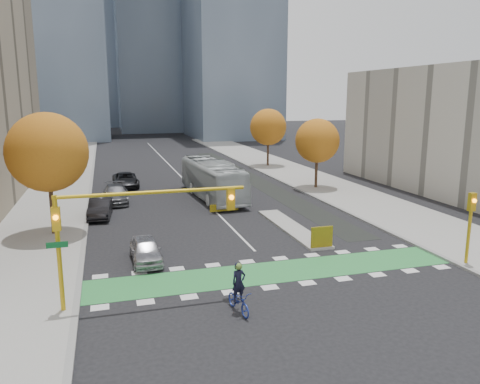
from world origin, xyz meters
TOP-DOWN VIEW (x-y plane):
  - ground at (0.00, 0.00)m, footprint 300.00×300.00m
  - sidewalk_west at (-13.50, 20.00)m, footprint 7.00×120.00m
  - sidewalk_east at (13.50, 20.00)m, footprint 7.00×120.00m
  - curb_west at (-10.00, 20.00)m, footprint 0.30×120.00m
  - curb_east at (10.00, 20.00)m, footprint 0.30×120.00m
  - bike_crossing at (0.00, 1.50)m, footprint 20.00×3.00m
  - centre_line at (0.00, 40.00)m, footprint 0.15×70.00m
  - bike_lane_paint at (7.50, 30.00)m, footprint 2.50×50.00m
  - median_island at (4.00, 9.00)m, footprint 1.60×10.00m
  - hazard_board at (4.00, 4.20)m, footprint 1.40×0.12m
  - tower_ne at (20.00, 85.00)m, footprint 18.00×24.00m
  - tree_west at (-12.00, 12.00)m, footprint 5.20×5.20m
  - tree_east_near at (12.00, 22.00)m, footprint 4.40×4.40m
  - tree_east_far at (12.50, 38.00)m, footprint 4.80×4.80m
  - traffic_signal_west at (-7.93, -0.51)m, footprint 8.53×0.56m
  - traffic_signal_east at (10.50, -0.51)m, footprint 0.35×0.43m
  - cyclist at (-3.20, -2.54)m, footprint 1.02×2.03m
  - bus at (0.95, 20.75)m, footprint 3.72×12.59m
  - parked_car_a at (-6.50, 5.00)m, footprint 1.71×4.10m
  - parked_car_b at (-9.00, 16.10)m, footprint 1.98×4.68m
  - parked_car_c at (-7.70, 21.10)m, footprint 2.22×5.33m
  - parked_car_d at (-6.50, 28.39)m, footprint 2.62×5.33m

SIDE VIEW (x-z plane):
  - ground at x=0.00m, z-range 0.00..0.00m
  - centre_line at x=0.00m, z-range 0.00..0.01m
  - bike_lane_paint at x=7.50m, z-range 0.00..0.01m
  - bike_crossing at x=0.00m, z-range 0.00..0.01m
  - sidewalk_west at x=-13.50m, z-range 0.00..0.15m
  - sidewalk_east at x=13.50m, z-range 0.00..0.15m
  - curb_west at x=-10.00m, z-range -0.01..0.15m
  - curb_east at x=10.00m, z-range -0.01..0.15m
  - median_island at x=4.00m, z-range 0.00..0.16m
  - parked_car_a at x=-6.50m, z-range 0.00..1.39m
  - parked_car_d at x=-6.50m, z-range 0.00..1.46m
  - cyclist at x=-3.20m, z-range -0.37..1.87m
  - parked_car_b at x=-9.00m, z-range 0.00..1.50m
  - parked_car_c at x=-7.70m, z-range 0.00..1.54m
  - hazard_board at x=4.00m, z-range 0.15..1.45m
  - bus at x=0.95m, z-range 0.00..3.46m
  - traffic_signal_east at x=10.50m, z-range 0.68..4.78m
  - traffic_signal_west at x=-7.93m, z-range 1.43..6.63m
  - tree_east_near at x=12.00m, z-range 1.33..8.40m
  - tree_east_far at x=12.50m, z-range 1.42..9.07m
  - tree_west at x=-12.00m, z-range 1.50..9.73m
  - tower_ne at x=20.00m, z-range 0.00..60.00m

